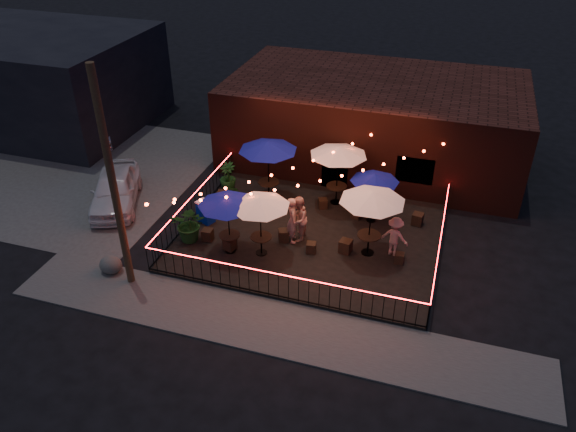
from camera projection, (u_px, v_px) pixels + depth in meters
name	position (u px, v px, depth m)	size (l,w,h in m)	color
ground	(295.00, 267.00, 20.96)	(110.00, 110.00, 0.00)	black
patio	(310.00, 236.00, 22.53)	(10.00, 8.00, 0.15)	black
sidewalk	(266.00, 325.00, 18.34)	(18.00, 2.50, 0.05)	#454340
parking_lot	(84.00, 173.00, 27.24)	(11.00, 12.00, 0.02)	#454340
brick_building	(374.00, 120.00, 27.65)	(14.00, 8.00, 4.00)	black
background_building	(36.00, 78.00, 31.45)	(12.00, 9.00, 5.00)	black
utility_pole	(113.00, 185.00, 18.10)	(0.26, 0.26, 8.00)	#3D2319
fence_front	(278.00, 286.00, 19.00)	(10.00, 0.04, 1.04)	black
fence_left	(196.00, 204.00, 23.49)	(0.04, 8.00, 1.04)	black
fence_right	(439.00, 247.00, 20.93)	(0.04, 8.00, 1.04)	black
festoon_lights	(284.00, 183.00, 21.23)	(10.02, 8.72, 1.32)	#FF3716
cafe_table_0	(227.00, 202.00, 20.39)	(2.85, 2.85, 2.42)	black
cafe_table_1	(268.00, 147.00, 23.52)	(3.01, 3.01, 2.77)	black
cafe_table_2	(260.00, 203.00, 20.25)	(2.67, 2.67, 2.46)	black
cafe_table_3	(338.00, 152.00, 23.29)	(2.62, 2.62, 2.70)	black
cafe_table_4	(373.00, 198.00, 20.14)	(3.15, 3.15, 2.69)	black
cafe_table_5	(375.00, 178.00, 22.32)	(2.38, 2.38, 2.18)	black
bistro_chair_0	(208.00, 235.00, 22.09)	(0.39, 0.39, 0.47)	black
bistro_chair_1	(230.00, 244.00, 21.53)	(0.41, 0.41, 0.48)	black
bistro_chair_2	(222.00, 196.00, 24.59)	(0.41, 0.41, 0.48)	black
bistro_chair_3	(263.00, 204.00, 24.04)	(0.41, 0.41, 0.49)	black
bistro_chair_4	(284.00, 235.00, 22.04)	(0.41, 0.41, 0.48)	black
bistro_chair_5	(311.00, 248.00, 21.40)	(0.35, 0.35, 0.42)	black
bistro_chair_6	(323.00, 203.00, 24.14)	(0.35, 0.35, 0.42)	black
bistro_chair_7	(357.00, 213.00, 23.46)	(0.37, 0.37, 0.44)	black
bistro_chair_8	(346.00, 246.00, 21.39)	(0.43, 0.43, 0.51)	black
bistro_chair_9	(399.00, 258.00, 20.85)	(0.34, 0.34, 0.40)	black
bistro_chair_10	(374.00, 207.00, 23.83)	(0.38, 0.38, 0.45)	black
bistro_chair_11	(418.00, 219.00, 23.02)	(0.42, 0.42, 0.49)	black
patron_a	(293.00, 220.00, 21.66)	(0.70, 0.46, 1.92)	tan
patron_b	(298.00, 219.00, 21.75)	(0.92, 0.71, 1.88)	tan
patron_c	(395.00, 236.00, 20.99)	(1.03, 0.59, 1.60)	#D6A98D
potted_shrub_a	(190.00, 224.00, 21.80)	(1.35, 1.17, 1.50)	#133F11
potted_shrub_b	(233.00, 199.00, 23.55)	(0.75, 0.60, 1.36)	#163E14
potted_shrub_c	(228.00, 176.00, 25.24)	(0.74, 0.74, 1.31)	#1A4113
cooler	(206.00, 212.00, 23.08)	(0.84, 0.73, 0.92)	#0724A7
boulder	(111.00, 265.00, 20.51)	(0.88, 0.74, 0.68)	#43423E
car_white	(115.00, 189.00, 24.38)	(1.83, 4.55, 1.55)	white
car_silver	(93.00, 130.00, 29.89)	(1.42, 4.07, 1.34)	gray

